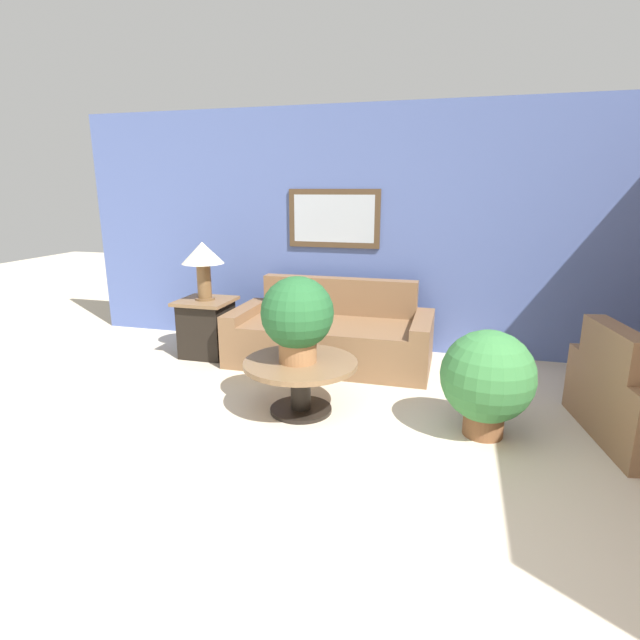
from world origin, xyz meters
The scene contains 8 objects.
ground_plane centered at (0.00, 0.00, 0.00)m, with size 20.00×20.00×0.00m, color beige.
wall_back centered at (-0.01, 3.42, 1.30)m, with size 7.40×0.09×2.60m.
couch_main centered at (-0.57, 2.79, 0.27)m, with size 2.03×0.94×0.82m.
coffee_table centered at (-0.51, 1.56, 0.31)m, with size 0.91×0.91×0.43m.
side_table centered at (-1.91, 2.66, 0.31)m, with size 0.55×0.55×0.61m.
table_lamp centered at (-1.91, 2.66, 1.06)m, with size 0.44×0.44×0.61m.
potted_plant_on_table centered at (-0.53, 1.56, 0.80)m, with size 0.57×0.57×0.68m.
potted_plant_floor centered at (0.89, 1.54, 0.44)m, with size 0.67×0.67×0.79m.
Camera 1 is at (0.62, -1.99, 1.74)m, focal length 28.00 mm.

